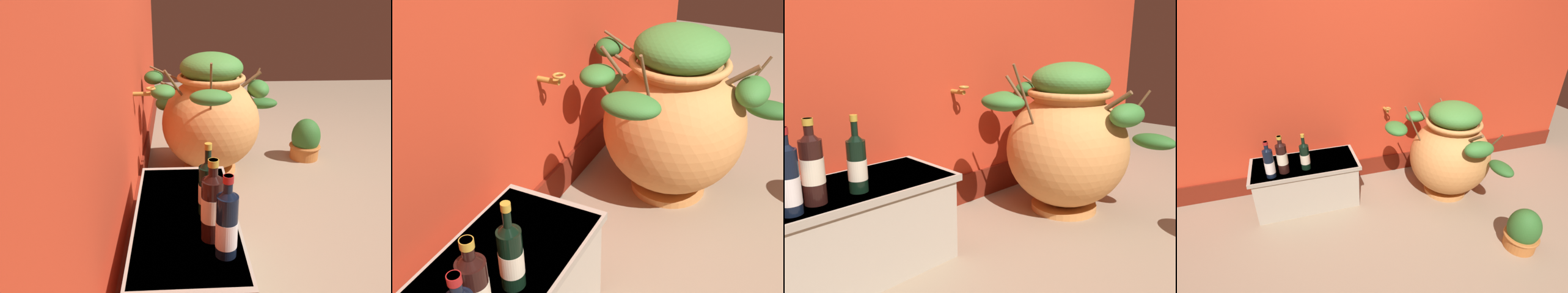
# 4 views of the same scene
# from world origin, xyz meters

# --- Properties ---
(terracotta_urn) EXTENTS (0.92, 0.98, 0.86)m
(terracotta_urn) POSITION_xyz_m (0.53, 0.62, 0.42)
(terracotta_urn) COLOR #D68E4C
(terracotta_urn) RESTS_ON ground_plane
(wine_bottle_middle) EXTENTS (0.07, 0.07, 0.30)m
(wine_bottle_middle) POSITION_xyz_m (-0.69, 0.74, 0.51)
(wine_bottle_middle) COLOR black
(wine_bottle_middle) RESTS_ON stone_ledge
(wine_bottle_right) EXTENTS (0.08, 0.08, 0.31)m
(wine_bottle_right) POSITION_xyz_m (-0.86, 0.74, 0.54)
(wine_bottle_right) COLOR black
(wine_bottle_right) RESTS_ON stone_ledge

